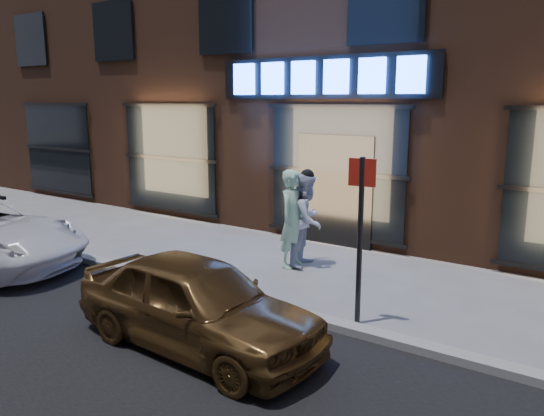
{
  "coord_description": "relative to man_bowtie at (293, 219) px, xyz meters",
  "views": [
    {
      "loc": [
        5.3,
        -6.18,
        3.13
      ],
      "look_at": [
        -0.05,
        1.6,
        1.2
      ],
      "focal_mm": 35.0,
      "sensor_mm": 36.0,
      "label": 1
    }
  ],
  "objects": [
    {
      "name": "ground",
      "position": [
        -0.12,
        -2.05,
        -0.93
      ],
      "size": [
        90.0,
        90.0,
        0.0
      ],
      "primitive_type": "plane",
      "color": "slate",
      "rests_on": "ground"
    },
    {
      "name": "curb",
      "position": [
        -0.12,
        -2.05,
        -0.87
      ],
      "size": [
        60.0,
        0.25,
        0.12
      ],
      "primitive_type": "cube",
      "color": "gray",
      "rests_on": "ground"
    },
    {
      "name": "storefront_building",
      "position": [
        -0.12,
        5.93,
        4.22
      ],
      "size": [
        30.2,
        8.28,
        10.3
      ],
      "color": "#54301E",
      "rests_on": "ground"
    },
    {
      "name": "man_bowtie",
      "position": [
        0.0,
        0.0,
        0.0
      ],
      "size": [
        0.49,
        0.71,
        1.87
      ],
      "primitive_type": "imported",
      "rotation": [
        0.0,
        0.0,
        1.51
      ],
      "color": "#BBF6C8",
      "rests_on": "ground"
    },
    {
      "name": "man_cap",
      "position": [
        0.15,
        0.24,
        -0.04
      ],
      "size": [
        0.81,
        0.96,
        1.78
      ],
      "primitive_type": "imported",
      "rotation": [
        0.0,
        0.0,
        1.73
      ],
      "color": "white",
      "rests_on": "ground"
    },
    {
      "name": "gold_sedan",
      "position": [
        0.79,
        -3.54,
        -0.33
      ],
      "size": [
        3.58,
        1.58,
        1.2
      ],
      "primitive_type": "imported",
      "rotation": [
        0.0,
        0.0,
        1.52
      ],
      "color": "brown",
      "rests_on": "ground"
    },
    {
      "name": "sign_post",
      "position": [
        2.17,
        -1.71,
        0.51
      ],
      "size": [
        0.38,
        0.08,
        2.38
      ],
      "rotation": [
        0.0,
        0.0,
        0.11
      ],
      "color": "#262628",
      "rests_on": "ground"
    }
  ]
}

